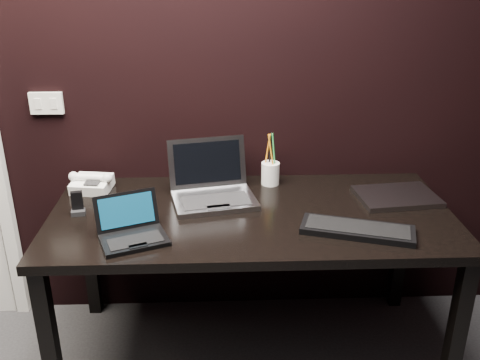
{
  "coord_description": "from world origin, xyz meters",
  "views": [
    {
      "loc": [
        0.17,
        -0.63,
        1.75
      ],
      "look_at": [
        0.25,
        1.35,
        0.91
      ],
      "focal_mm": 40.0,
      "sensor_mm": 36.0,
      "label": 1
    }
  ],
  "objects_px": {
    "ext_keyboard": "(357,230)",
    "desk_phone": "(92,183)",
    "desk": "(251,228)",
    "silver_laptop": "(212,190)",
    "closed_laptop": "(397,196)",
    "pen_cup": "(270,172)",
    "netbook": "(132,231)",
    "mobile_phone": "(78,206)"
  },
  "relations": [
    {
      "from": "desk",
      "to": "closed_laptop",
      "type": "distance_m",
      "value": 0.67
    },
    {
      "from": "netbook",
      "to": "pen_cup",
      "type": "distance_m",
      "value": 0.77
    },
    {
      "from": "silver_laptop",
      "to": "ext_keyboard",
      "type": "xyz_separation_m",
      "value": [
        0.57,
        -0.33,
        -0.03
      ]
    },
    {
      "from": "closed_laptop",
      "to": "pen_cup",
      "type": "distance_m",
      "value": 0.58
    },
    {
      "from": "netbook",
      "to": "silver_laptop",
      "type": "distance_m",
      "value": 0.46
    },
    {
      "from": "closed_laptop",
      "to": "pen_cup",
      "type": "relative_size",
      "value": 1.47
    },
    {
      "from": "mobile_phone",
      "to": "silver_laptop",
      "type": "bearing_deg",
      "value": 12.17
    },
    {
      "from": "netbook",
      "to": "desk",
      "type": "bearing_deg",
      "value": 24.34
    },
    {
      "from": "closed_laptop",
      "to": "desk_phone",
      "type": "bearing_deg",
      "value": 174.01
    },
    {
      "from": "netbook",
      "to": "mobile_phone",
      "type": "bearing_deg",
      "value": 138.96
    },
    {
      "from": "desk",
      "to": "pen_cup",
      "type": "bearing_deg",
      "value": 70.14
    },
    {
      "from": "closed_laptop",
      "to": "pen_cup",
      "type": "xyz_separation_m",
      "value": [
        -0.55,
        0.19,
        0.05
      ]
    },
    {
      "from": "closed_laptop",
      "to": "silver_laptop",
      "type": "bearing_deg",
      "value": 177.9
    },
    {
      "from": "pen_cup",
      "to": "closed_laptop",
      "type": "bearing_deg",
      "value": -19.32
    },
    {
      "from": "netbook",
      "to": "desk_phone",
      "type": "xyz_separation_m",
      "value": [
        -0.25,
        0.46,
        0.01
      ]
    },
    {
      "from": "desk",
      "to": "netbook",
      "type": "relative_size",
      "value": 5.55
    },
    {
      "from": "mobile_phone",
      "to": "pen_cup",
      "type": "distance_m",
      "value": 0.88
    },
    {
      "from": "silver_laptop",
      "to": "ext_keyboard",
      "type": "relative_size",
      "value": 0.89
    },
    {
      "from": "netbook",
      "to": "silver_laptop",
      "type": "bearing_deg",
      "value": 48.68
    },
    {
      "from": "desk",
      "to": "closed_laptop",
      "type": "xyz_separation_m",
      "value": [
        0.66,
        0.1,
        0.09
      ]
    },
    {
      "from": "ext_keyboard",
      "to": "pen_cup",
      "type": "height_order",
      "value": "pen_cup"
    },
    {
      "from": "closed_laptop",
      "to": "mobile_phone",
      "type": "height_order",
      "value": "mobile_phone"
    },
    {
      "from": "desk",
      "to": "silver_laptop",
      "type": "bearing_deg",
      "value": 140.91
    },
    {
      "from": "ext_keyboard",
      "to": "mobile_phone",
      "type": "relative_size",
      "value": 4.67
    },
    {
      "from": "silver_laptop",
      "to": "mobile_phone",
      "type": "relative_size",
      "value": 4.14
    },
    {
      "from": "netbook",
      "to": "closed_laptop",
      "type": "bearing_deg",
      "value": 15.72
    },
    {
      "from": "silver_laptop",
      "to": "closed_laptop",
      "type": "relative_size",
      "value": 1.11
    },
    {
      "from": "ext_keyboard",
      "to": "desk_phone",
      "type": "xyz_separation_m",
      "value": [
        -1.13,
        0.45,
        0.02
      ]
    },
    {
      "from": "silver_laptop",
      "to": "pen_cup",
      "type": "xyz_separation_m",
      "value": [
        0.27,
        0.16,
        0.01
      ]
    },
    {
      "from": "pen_cup",
      "to": "silver_laptop",
      "type": "bearing_deg",
      "value": -149.22
    },
    {
      "from": "mobile_phone",
      "to": "pen_cup",
      "type": "height_order",
      "value": "pen_cup"
    },
    {
      "from": "ext_keyboard",
      "to": "netbook",
      "type": "bearing_deg",
      "value": -179.13
    },
    {
      "from": "desk",
      "to": "closed_laptop",
      "type": "relative_size",
      "value": 4.61
    },
    {
      "from": "netbook",
      "to": "silver_laptop",
      "type": "xyz_separation_m",
      "value": [
        0.3,
        0.35,
        0.01
      ]
    },
    {
      "from": "silver_laptop",
      "to": "netbook",
      "type": "bearing_deg",
      "value": -131.32
    },
    {
      "from": "silver_laptop",
      "to": "desk_phone",
      "type": "bearing_deg",
      "value": 168.38
    },
    {
      "from": "desk",
      "to": "desk_phone",
      "type": "xyz_separation_m",
      "value": [
        -0.72,
        0.25,
        0.11
      ]
    },
    {
      "from": "mobile_phone",
      "to": "pen_cup",
      "type": "relative_size",
      "value": 0.39
    },
    {
      "from": "netbook",
      "to": "silver_laptop",
      "type": "height_order",
      "value": "silver_laptop"
    },
    {
      "from": "ext_keyboard",
      "to": "silver_laptop",
      "type": "bearing_deg",
      "value": 149.66
    },
    {
      "from": "ext_keyboard",
      "to": "desk_phone",
      "type": "relative_size",
      "value": 2.2
    },
    {
      "from": "netbook",
      "to": "desk_phone",
      "type": "bearing_deg",
      "value": 118.59
    }
  ]
}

